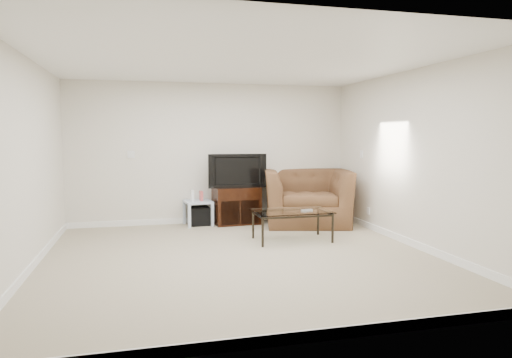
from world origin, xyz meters
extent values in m
plane|color=tan|center=(0.00, 0.00, 0.00)|extent=(5.00, 5.00, 0.00)
plane|color=white|center=(0.00, 0.00, 2.50)|extent=(5.00, 5.00, 0.00)
cube|color=silver|center=(0.00, 2.50, 1.25)|extent=(5.00, 0.02, 2.50)
cube|color=silver|center=(-2.50, 0.00, 1.25)|extent=(0.02, 5.00, 2.50)
cube|color=silver|center=(2.50, 0.00, 1.25)|extent=(0.02, 5.00, 2.50)
cube|color=white|center=(-1.40, 2.49, 1.25)|extent=(0.12, 0.02, 0.12)
cube|color=white|center=(2.49, 1.60, 1.25)|extent=(0.02, 0.09, 0.13)
cube|color=white|center=(2.49, 1.30, 0.30)|extent=(0.02, 0.08, 0.12)
cube|color=black|center=(0.40, 2.24, 0.55)|extent=(0.42, 0.31, 0.06)
imported|color=black|center=(0.40, 2.25, 0.96)|extent=(0.96, 0.21, 0.59)
cube|color=black|center=(-0.26, 2.30, 0.15)|extent=(0.35, 0.35, 0.33)
cube|color=white|center=(-0.39, 2.25, 0.53)|extent=(0.06, 0.15, 0.20)
cube|color=#CC4C4C|center=(-0.23, 2.27, 0.52)|extent=(0.06, 0.13, 0.17)
imported|color=#48341D|center=(1.62, 1.95, 0.65)|extent=(1.67, 1.29, 1.30)
cube|color=#B2B2B7|center=(1.17, 0.73, 0.46)|extent=(0.19, 0.08, 0.02)
camera|label=1|loc=(-1.19, -5.65, 1.58)|focal=32.00mm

